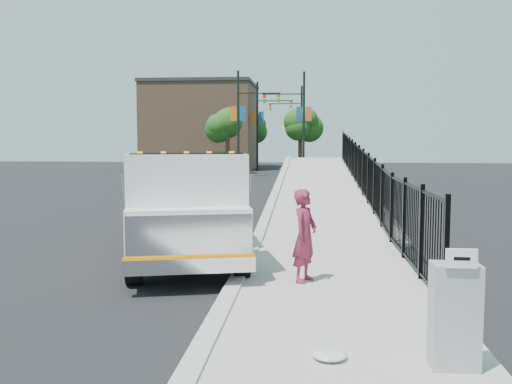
{
  "coord_description": "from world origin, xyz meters",
  "views": [
    {
      "loc": [
        1.37,
        -11.13,
        2.82
      ],
      "look_at": [
        0.15,
        2.0,
        1.6
      ],
      "focal_mm": 40.0,
      "sensor_mm": 36.0,
      "label": 1
    }
  ],
  "objects": [
    {
      "name": "iron_fence",
      "position": [
        3.55,
        12.0,
        0.9
      ],
      "size": [
        0.1,
        28.0,
        1.8
      ],
      "primitive_type": "cube",
      "color": "black",
      "rests_on": "ground"
    },
    {
      "name": "tree_2",
      "position": [
        -4.66,
        49.94,
        3.96
      ],
      "size": [
        2.98,
        2.98,
        5.49
      ],
      "color": "#382314",
      "rests_on": "ground"
    },
    {
      "name": "worker",
      "position": [
        1.31,
        -0.41,
        1.0
      ],
      "size": [
        0.65,
        0.76,
        1.77
      ],
      "primitive_type": "imported",
      "rotation": [
        0.0,
        0.0,
        1.14
      ],
      "color": "maroon",
      "rests_on": "sidewalk"
    },
    {
      "name": "ramp",
      "position": [
        2.12,
        16.0,
        0.0
      ],
      "size": [
        3.95,
        24.06,
        3.19
      ],
      "primitive_type": "cube",
      "rotation": [
        0.06,
        0.0,
        0.0
      ],
      "color": "#9E998E",
      "rests_on": "ground"
    },
    {
      "name": "light_pole_1",
      "position": [
        0.66,
        33.02,
        4.36
      ],
      "size": [
        3.78,
        0.22,
        8.0
      ],
      "color": "black",
      "rests_on": "ground"
    },
    {
      "name": "debris",
      "position": [
        1.65,
        -4.26,
        0.17
      ],
      "size": [
        0.43,
        0.43,
        0.11
      ],
      "primitive_type": "ellipsoid",
      "color": "silver",
      "rests_on": "sidewalk"
    },
    {
      "name": "truck",
      "position": [
        -1.64,
        2.33,
        1.45
      ],
      "size": [
        4.19,
        7.9,
        2.58
      ],
      "rotation": [
        0.0,
        0.0,
        0.25
      ],
      "color": "black",
      "rests_on": "ground"
    },
    {
      "name": "tree_1",
      "position": [
        0.61,
        38.65,
        3.92
      ],
      "size": [
        2.27,
        2.27,
        5.13
      ],
      "color": "#382314",
      "rests_on": "ground"
    },
    {
      "name": "ground",
      "position": [
        0.0,
        0.0,
        0.0
      ],
      "size": [
        120.0,
        120.0,
        0.0
      ],
      "primitive_type": "plane",
      "color": "black",
      "rests_on": "ground"
    },
    {
      "name": "utility_cabinet",
      "position": [
        3.1,
        -4.38,
        0.75
      ],
      "size": [
        0.55,
        0.4,
        1.25
      ],
      "primitive_type": "cube",
      "color": "gray",
      "rests_on": "sidewalk"
    },
    {
      "name": "light_pole_2",
      "position": [
        -2.98,
        40.5,
        4.36
      ],
      "size": [
        3.78,
        0.22,
        8.0
      ],
      "color": "black",
      "rests_on": "ground"
    },
    {
      "name": "light_pole_0",
      "position": [
        -3.68,
        32.05,
        4.36
      ],
      "size": [
        3.77,
        0.22,
        8.0
      ],
      "color": "black",
      "rests_on": "ground"
    },
    {
      "name": "tree_0",
      "position": [
        -5.2,
        34.82,
        3.94
      ],
      "size": [
        2.48,
        2.48,
        5.24
      ],
      "color": "#382314",
      "rests_on": "ground"
    },
    {
      "name": "curb",
      "position": [
        0.0,
        -2.0,
        0.08
      ],
      "size": [
        0.3,
        12.0,
        0.16
      ],
      "primitive_type": "cube",
      "color": "#ADAAA3",
      "rests_on": "ground"
    },
    {
      "name": "light_pole_3",
      "position": [
        0.32,
        44.8,
        4.36
      ],
      "size": [
        3.78,
        0.22,
        8.0
      ],
      "color": "black",
      "rests_on": "ground"
    },
    {
      "name": "building",
      "position": [
        -9.0,
        44.0,
        4.0
      ],
      "size": [
        10.0,
        10.0,
        8.0
      ],
      "primitive_type": "cube",
      "color": "#8C664C",
      "rests_on": "ground"
    },
    {
      "name": "arrow_sign",
      "position": [
        3.1,
        -4.6,
        1.48
      ],
      "size": [
        0.35,
        0.04,
        0.22
      ],
      "primitive_type": "cube",
      "color": "white",
      "rests_on": "utility_cabinet"
    },
    {
      "name": "sidewalk",
      "position": [
        1.93,
        -2.0,
        0.06
      ],
      "size": [
        3.55,
        12.0,
        0.12
      ],
      "primitive_type": "cube",
      "color": "#9E998E",
      "rests_on": "ground"
    }
  ]
}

